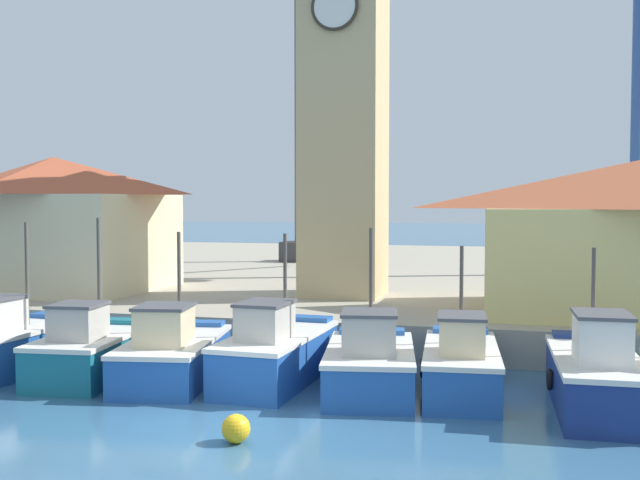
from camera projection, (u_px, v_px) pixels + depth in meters
name	position (u px, v px, depth m)	size (l,w,h in m)	color
ground_plane	(219.00, 428.00, 15.75)	(300.00, 300.00, 0.00)	#386689
quay_wharf	(405.00, 276.00, 42.03)	(120.00, 40.00, 1.12)	#A89E89
fishing_boat_left_outer	(14.00, 344.00, 20.85)	(2.22, 4.33, 4.18)	#2356A8
fishing_boat_left_inner	(91.00, 351.00, 20.14)	(2.44, 4.42, 4.32)	#196B7F
fishing_boat_mid_left	(173.00, 354.00, 19.84)	(2.91, 5.06, 3.94)	#2356A8
fishing_boat_center	(276.00, 352.00, 19.67)	(2.15, 5.11, 3.90)	#2356A8
fishing_boat_mid_right	(370.00, 363.00, 18.70)	(2.86, 4.77, 4.09)	#2356A8
fishing_boat_right_inner	(461.00, 364.00, 18.59)	(2.20, 4.90, 3.63)	#2356A8
fishing_boat_right_outer	(596.00, 375.00, 17.10)	(2.10, 5.09, 3.68)	navy
clock_tower	(344.00, 89.00, 28.64)	(3.49, 3.49, 16.69)	tan
warehouse_left	(54.00, 222.00, 30.99)	(8.86, 7.11, 5.48)	beige
port_crane_near	(638.00, 104.00, 37.56)	(3.35, 9.30, 22.73)	navy
port_crane_far	(301.00, 137.00, 45.31)	(4.01, 8.24, 19.79)	#353539
mooring_buoy	(236.00, 429.00, 14.74)	(0.57, 0.57, 0.57)	gold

